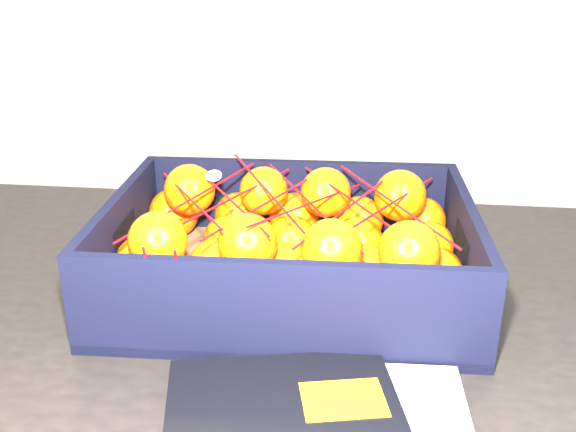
{
  "coord_description": "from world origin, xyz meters",
  "views": [
    {
      "loc": [
        0.11,
        -0.43,
        1.15
      ],
      "look_at": [
        0.05,
        0.27,
        0.86
      ],
      "focal_mm": 41.29,
      "sensor_mm": 36.0,
      "label": 1
    }
  ],
  "objects": [
    {
      "name": "table",
      "position": [
        0.08,
        0.21,
        0.65
      ],
      "size": [
        1.23,
        0.84,
        0.75
      ],
      "color": "black",
      "rests_on": "ground"
    },
    {
      "name": "produce_crate",
      "position": [
        0.05,
        0.3,
        0.78
      ],
      "size": [
        0.43,
        0.33,
        0.12
      ],
      "color": "olive",
      "rests_on": "table"
    },
    {
      "name": "clementine_heap",
      "position": [
        0.05,
        0.3,
        0.81
      ],
      "size": [
        0.42,
        0.31,
        0.12
      ],
      "color": "#FF5E05",
      "rests_on": "produce_crate"
    },
    {
      "name": "mesh_net",
      "position": [
        0.04,
        0.29,
        0.86
      ],
      "size": [
        0.36,
        0.29,
        0.09
      ],
      "color": "red",
      "rests_on": "clementine_heap"
    }
  ]
}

